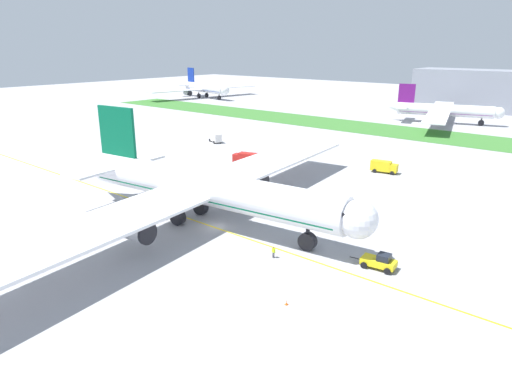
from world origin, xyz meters
TOP-DOWN VIEW (x-y plane):
  - ground_plane at (0.00, 0.00)m, footprint 600.00×600.00m
  - apron_taxi_line at (0.00, -0.27)m, footprint 280.00×0.36m
  - grass_median_strip at (0.00, 103.04)m, footprint 320.00×24.00m
  - airliner_foreground at (-2.75, 0.00)m, footprint 58.55×94.20m
  - pushback_tug at (27.26, 3.54)m, footprint 6.41×2.99m
  - ground_crew_wingwalker_port at (-9.05, -3.48)m, footprint 0.43×0.55m
  - ground_crew_marshaller_front at (14.48, -3.01)m, footprint 0.60×0.29m
  - traffic_cone_port_wing at (23.15, -11.71)m, footprint 0.36×0.36m
  - service_truck_baggage_loader at (-23.80, 34.68)m, footprint 6.44×3.89m
  - service_truck_fuel_bowser at (-48.74, 49.22)m, footprint 5.82×4.14m
  - service_truck_catering_van at (6.41, 49.26)m, footprint 6.34×3.10m
  - parked_airliner_far_left at (-142.58, 135.34)m, footprint 43.76×68.85m
  - parked_airliner_far_centre at (-8.20, 130.99)m, footprint 41.20×65.92m

SIDE VIEW (x-z plane):
  - ground_plane at x=0.00m, z-range 0.00..0.00m
  - apron_taxi_line at x=0.00m, z-range 0.00..0.01m
  - grass_median_strip at x=0.00m, z-range 0.00..0.10m
  - traffic_cone_port_wing at x=23.15m, z-range -0.01..0.57m
  - pushback_tug at x=27.26m, z-range -0.09..2.11m
  - ground_crew_marshaller_front at x=14.48m, z-range 0.18..1.90m
  - ground_crew_wingwalker_port at x=-9.05m, z-range 0.19..1.92m
  - service_truck_catering_van at x=6.41m, z-range 0.13..2.93m
  - service_truck_fuel_bowser at x=-48.74m, z-range 0.12..2.97m
  - service_truck_baggage_loader at x=-23.80m, z-range 0.14..3.03m
  - parked_airliner_far_centre at x=-8.20m, z-range -2.31..12.04m
  - parked_airliner_far_left at x=-142.58m, z-range -2.60..13.55m
  - airliner_foreground at x=-2.75m, z-range -2.89..15.12m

